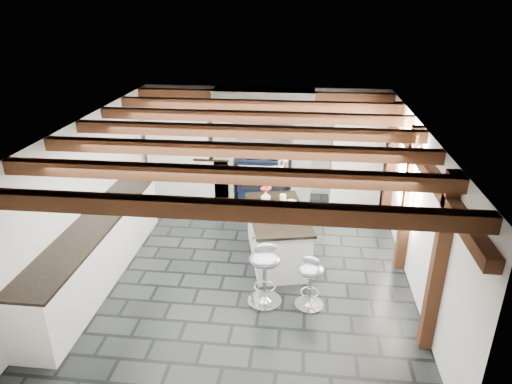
# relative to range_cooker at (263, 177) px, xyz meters

# --- Properties ---
(ground) EXTENTS (6.00, 6.00, 0.00)m
(ground) POSITION_rel_range_cooker_xyz_m (0.00, -2.68, -0.47)
(ground) COLOR black
(ground) RESTS_ON ground
(room_shell) EXTENTS (6.00, 6.03, 6.00)m
(room_shell) POSITION_rel_range_cooker_xyz_m (-0.61, -1.26, 0.60)
(room_shell) COLOR white
(room_shell) RESTS_ON ground
(range_cooker) EXTENTS (1.00, 0.63, 0.99)m
(range_cooker) POSITION_rel_range_cooker_xyz_m (0.00, 0.00, 0.00)
(range_cooker) COLOR black
(range_cooker) RESTS_ON ground
(kitchen_island) EXTENTS (1.22, 1.83, 1.11)m
(kitchen_island) POSITION_rel_range_cooker_xyz_m (0.46, -2.42, -0.04)
(kitchen_island) COLOR white
(kitchen_island) RESTS_ON ground
(bar_stool_near) EXTENTS (0.48, 0.48, 0.75)m
(bar_stool_near) POSITION_rel_range_cooker_xyz_m (1.00, -3.64, -0.00)
(bar_stool_near) COLOR silver
(bar_stool_near) RESTS_ON ground
(bar_stool_far) EXTENTS (0.53, 0.53, 0.89)m
(bar_stool_far) POSITION_rel_range_cooker_xyz_m (0.37, -3.63, 0.09)
(bar_stool_far) COLOR silver
(bar_stool_far) RESTS_ON ground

